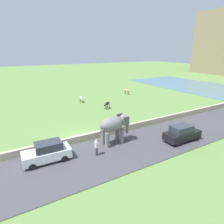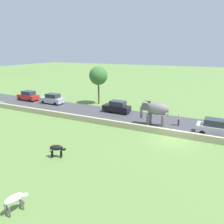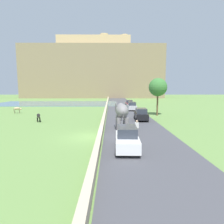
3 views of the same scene
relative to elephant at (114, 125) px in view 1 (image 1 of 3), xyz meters
name	(u,v)px [view 1 (image 1 of 3)]	position (x,y,z in m)	size (l,w,h in m)	color
ground_plane	(77,137)	(-3.42, -2.75, -2.04)	(220.00, 220.00, 0.00)	#608442
barrier_wall	(193,112)	(-2.22, 15.25, -1.68)	(0.40, 110.00, 0.71)	tan
lake	(196,86)	(-17.42, 35.85, -2.00)	(36.00, 18.00, 0.08)	slate
elephant	(114,125)	(0.00, 0.00, 0.00)	(1.50, 3.48, 2.99)	slate
person_beside_elephant	(96,147)	(1.30, -2.66, -1.16)	(0.36, 0.22, 1.63)	#33333D
car_black	(182,133)	(3.16, 6.42, -1.14)	(1.91, 4.06, 1.80)	black
car_white	(47,152)	(0.01, -6.73, -1.14)	(1.91, 4.06, 1.80)	white
cow_white	(81,98)	(-17.32, 3.37, -1.20)	(1.42, 0.72, 1.15)	silver
cow_black	(107,104)	(-11.27, 5.46, -1.20)	(0.91, 1.39, 1.15)	black
cow_tan	(127,91)	(-18.59, 14.48, -1.20)	(1.39, 0.91, 1.15)	tan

